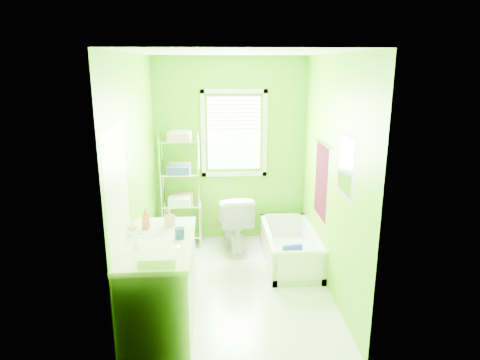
{
  "coord_description": "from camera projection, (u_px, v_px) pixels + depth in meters",
  "views": [
    {
      "loc": [
        -0.21,
        -4.48,
        2.5
      ],
      "look_at": [
        0.06,
        0.25,
        1.2
      ],
      "focal_mm": 32.0,
      "sensor_mm": 36.0,
      "label": 1
    }
  ],
  "objects": [
    {
      "name": "room_envelope",
      "position": [
        235.0,
        155.0,
        4.57
      ],
      "size": [
        2.14,
        2.94,
        2.62
      ],
      "color": "#53AD08",
      "rests_on": "ground"
    },
    {
      "name": "vanity",
      "position": [
        161.0,
        283.0,
        4.03
      ],
      "size": [
        0.63,
        1.23,
        1.14
      ],
      "color": "silver",
      "rests_on": "ground"
    },
    {
      "name": "door",
      "position": [
        122.0,
        242.0,
        3.7
      ],
      "size": [
        0.09,
        0.8,
        2.0
      ],
      "color": "white",
      "rests_on": "ground"
    },
    {
      "name": "ground",
      "position": [
        236.0,
        285.0,
        4.98
      ],
      "size": [
        2.9,
        2.9,
        0.0
      ],
      "primitive_type": "plane",
      "color": "silver",
      "rests_on": "ground"
    },
    {
      "name": "bathtub",
      "position": [
        290.0,
        252.0,
        5.51
      ],
      "size": [
        0.64,
        1.36,
        0.44
      ],
      "color": "white",
      "rests_on": "ground"
    },
    {
      "name": "right_wall_decor",
      "position": [
        330.0,
        175.0,
        4.67
      ],
      "size": [
        0.04,
        1.48,
        1.17
      ],
      "color": "#3F0718",
      "rests_on": "ground"
    },
    {
      "name": "wire_shelf_unit",
      "position": [
        181.0,
        177.0,
        5.87
      ],
      "size": [
        0.55,
        0.43,
        1.61
      ],
      "color": "silver",
      "rests_on": "ground"
    },
    {
      "name": "toilet",
      "position": [
        234.0,
        222.0,
        5.83
      ],
      "size": [
        0.55,
        0.84,
        0.81
      ],
      "primitive_type": "imported",
      "rotation": [
        0.0,
        0.0,
        3.26
      ],
      "color": "white",
      "rests_on": "ground"
    },
    {
      "name": "window",
      "position": [
        234.0,
        129.0,
        5.93
      ],
      "size": [
        0.92,
        0.05,
        1.22
      ],
      "color": "white",
      "rests_on": "ground"
    }
  ]
}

